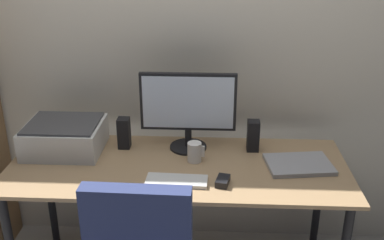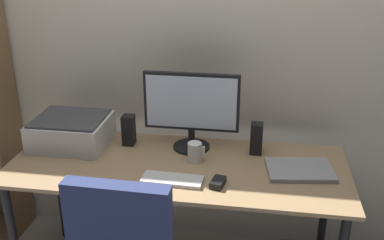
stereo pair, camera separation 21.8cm
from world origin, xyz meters
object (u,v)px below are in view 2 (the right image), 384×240
object	(u,v)px
mouse	(218,183)
speaker_left	(129,130)
laptop	(300,170)
printer	(71,131)
speaker_right	(256,138)
desk	(177,178)
coffee_mug	(195,152)
keyboard	(172,180)
monitor	(191,106)

from	to	relation	value
mouse	speaker_left	bearing A→B (deg)	157.98
laptop	printer	bearing A→B (deg)	166.55
speaker_right	mouse	bearing A→B (deg)	-114.22
printer	desk	bearing A→B (deg)	-12.66
coffee_mug	laptop	distance (m)	0.53
desk	keyboard	size ratio (longest dim) A/B	5.94
keyboard	printer	world-z (taller)	printer
speaker_right	printer	world-z (taller)	speaker_right
monitor	mouse	size ratio (longest dim) A/B	5.28
monitor	speaker_right	size ratio (longest dim) A/B	2.98
desk	laptop	world-z (taller)	laptop
keyboard	printer	size ratio (longest dim) A/B	0.72
coffee_mug	printer	size ratio (longest dim) A/B	0.26
monitor	desk	bearing A→B (deg)	-102.02
monitor	speaker_left	xyz separation A→B (m)	(-0.35, -0.01, -0.16)
printer	speaker_left	bearing A→B (deg)	9.11
desk	printer	distance (m)	0.65
desk	printer	world-z (taller)	printer
mouse	speaker_left	distance (m)	0.65
monitor	laptop	xyz separation A→B (m)	(0.57, -0.18, -0.23)
desk	speaker_left	world-z (taller)	speaker_left
keyboard	speaker_right	size ratio (longest dim) A/B	1.71
laptop	speaker_left	distance (m)	0.94
mouse	speaker_left	size ratio (longest dim) A/B	0.56
laptop	mouse	bearing A→B (deg)	-161.13
coffee_mug	printer	bearing A→B (deg)	172.45
keyboard	coffee_mug	xyz separation A→B (m)	(0.08, 0.22, 0.04)
desk	mouse	xyz separation A→B (m)	(0.23, -0.18, 0.10)
desk	speaker_right	world-z (taller)	speaker_right
coffee_mug	monitor	bearing A→B (deg)	105.46
coffee_mug	speaker_right	xyz separation A→B (m)	(0.31, 0.14, 0.03)
coffee_mug	printer	distance (m)	0.71
desk	monitor	size ratio (longest dim) A/B	3.39
keyboard	speaker_left	size ratio (longest dim) A/B	1.71
desk	monitor	bearing A→B (deg)	77.98
mouse	speaker_left	world-z (taller)	speaker_left
desk	printer	size ratio (longest dim) A/B	4.30
mouse	laptop	bearing A→B (deg)	39.10
laptop	coffee_mug	bearing A→B (deg)	168.99
keyboard	coffee_mug	bearing A→B (deg)	73.36
keyboard	speaker_left	xyz separation A→B (m)	(-0.32, 0.36, 0.08)
coffee_mug	laptop	xyz separation A→B (m)	(0.53, -0.03, -0.04)
monitor	laptop	size ratio (longest dim) A/B	1.59
mouse	laptop	distance (m)	0.43
mouse	coffee_mug	size ratio (longest dim) A/B	0.93
speaker_left	coffee_mug	bearing A→B (deg)	-20.11
printer	coffee_mug	bearing A→B (deg)	-7.55
monitor	coffee_mug	bearing A→B (deg)	-74.54
keyboard	laptop	bearing A→B (deg)	19.66
desk	monitor	world-z (taller)	monitor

